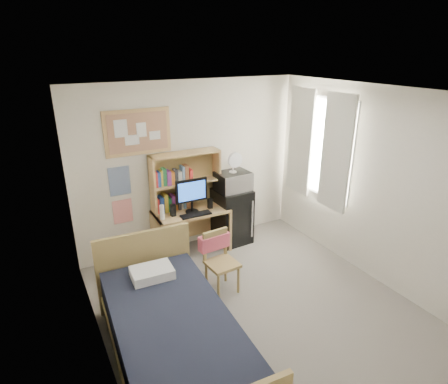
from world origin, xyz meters
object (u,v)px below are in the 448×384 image
monitor (192,196)px  bed (174,343)px  speaker_right (210,204)px  desk_chair (222,263)px  mini_fridge (232,216)px  microwave (233,181)px  desk (191,231)px  bulletin_board (138,132)px  desk_fan (233,163)px  speaker_left (173,210)px

monitor → bed: bearing=-117.8°
bed → speaker_right: (1.38, 1.96, 0.48)m
desk_chair → bed: 1.36m
mini_fridge → speaker_right: (-0.43, -0.08, 0.33)m
speaker_right → microwave: microwave is taller
desk → bulletin_board: bearing=156.5°
bulletin_board → speaker_right: (0.93, -0.35, -1.14)m
bulletin_board → monitor: bearing=-28.8°
microwave → desk_fan: size_ratio=1.75×
speaker_right → microwave: 0.51m
bulletin_board → speaker_left: (0.33, -0.34, -1.12)m
desk → speaker_right: speaker_right is taller
monitor → microwave: monitor is taller
speaker_left → microwave: (1.03, 0.05, 0.26)m
desk_chair → speaker_right: bearing=67.0°
desk_fan → speaker_left: bearing=-179.4°
monitor → desk_fan: 0.83m
desk_chair → speaker_right: 1.18m
bulletin_board → speaker_right: bulletin_board is taller
desk_chair → bed: desk_chair is taller
speaker_left → speaker_right: size_ratio=1.14×
microwave → mini_fridge: bearing=90.0°
bulletin_board → bed: 2.85m
bed → desk_fan: bearing=51.6°
mini_fridge → speaker_left: 1.09m
bed → speaker_right: speaker_right is taller
desk_chair → microwave: 1.52m
desk → speaker_left: (-0.30, -0.06, 0.44)m
desk_chair → microwave: bearing=50.5°
bulletin_board → desk: (0.63, -0.29, -1.57)m
desk → monitor: monitor is taller
desk_fan → bed: bearing=-134.1°
speaker_left → monitor: bearing=-0.0°
desk_chair → bed: size_ratio=0.37×
bulletin_board → desk_chair: size_ratio=1.14×
monitor → bulletin_board: bearing=152.1°
bed → desk: bearing=65.4°
bed → desk_fan: size_ratio=7.57×
desk → speaker_left: speaker_left is taller
desk_chair → speaker_left: 1.16m
monitor → microwave: (0.73, 0.06, 0.09)m
mini_fridge → desk_fan: bearing=-90.0°
speaker_right → desk_fan: size_ratio=0.53×
monitor → speaker_left: size_ratio=2.92×
mini_fridge → monitor: (-0.73, -0.08, 0.51)m
mini_fridge → desk_chair: bearing=-126.9°
bed → desk_chair: bearing=44.9°
bed → bulletin_board: bearing=82.5°
speaker_left → desk_fan: bearing=3.7°
monitor → speaker_left: (-0.30, 0.00, -0.17)m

